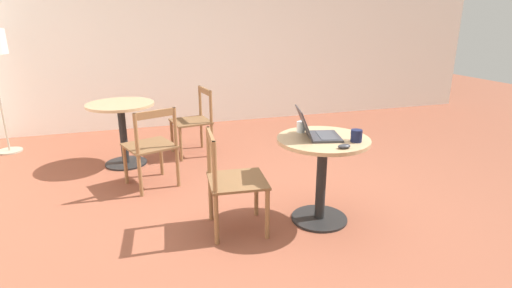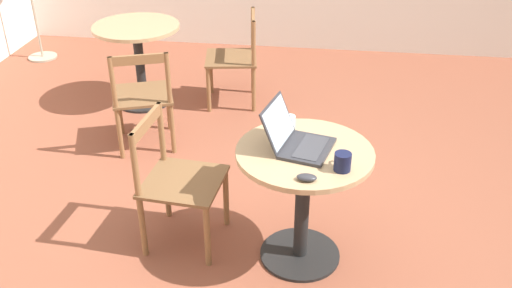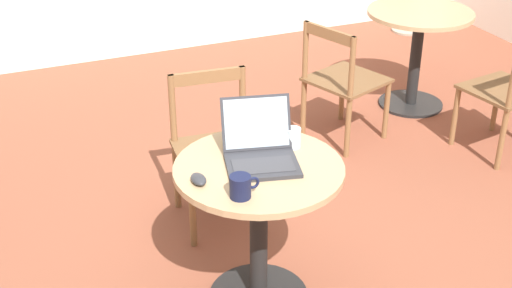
{
  "view_description": "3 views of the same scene",
  "coord_description": "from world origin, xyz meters",
  "px_view_note": "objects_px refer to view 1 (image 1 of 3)",
  "views": [
    {
      "loc": [
        -3.02,
        1.27,
        1.65
      ],
      "look_at": [
        -0.11,
        0.34,
        0.67
      ],
      "focal_mm": 28.0,
      "sensor_mm": 36.0,
      "label": 1
    },
    {
      "loc": [
        -2.91,
        -0.26,
        2.27
      ],
      "look_at": [
        -0.12,
        0.12,
        0.64
      ],
      "focal_mm": 40.0,
      "sensor_mm": 36.0,
      "label": 2
    },
    {
      "loc": [
        -1.34,
        -2.6,
        2.25
      ],
      "look_at": [
        -0.21,
        0.08,
        0.7
      ],
      "focal_mm": 50.0,
      "sensor_mm": 36.0,
      "label": 3
    }
  ],
  "objects_px": {
    "cafe_table_near": "(322,161)",
    "cafe_table_mid": "(122,120)",
    "drinking_glass": "(301,127)",
    "mug": "(356,136)",
    "chair_mid_front": "(194,121)",
    "chair_mid_left": "(151,147)",
    "mouse": "(344,146)",
    "chair_near_back": "(232,181)",
    "laptop": "(318,132)"
  },
  "relations": [
    {
      "from": "cafe_table_near",
      "to": "cafe_table_mid",
      "type": "xyz_separation_m",
      "value": [
        1.9,
        1.55,
        0.0
      ]
    },
    {
      "from": "chair_near_back",
      "to": "mouse",
      "type": "distance_m",
      "value": 0.9
    },
    {
      "from": "drinking_glass",
      "to": "chair_mid_front",
      "type": "bearing_deg",
      "value": 18.7
    },
    {
      "from": "chair_mid_front",
      "to": "mug",
      "type": "bearing_deg",
      "value": -157.33
    },
    {
      "from": "mug",
      "to": "cafe_table_near",
      "type": "bearing_deg",
      "value": 50.5
    },
    {
      "from": "cafe_table_near",
      "to": "chair_mid_front",
      "type": "height_order",
      "value": "chair_mid_front"
    },
    {
      "from": "cafe_table_near",
      "to": "drinking_glass",
      "type": "distance_m",
      "value": 0.34
    },
    {
      "from": "chair_near_back",
      "to": "chair_mid_front",
      "type": "bearing_deg",
      "value": -0.63
    },
    {
      "from": "chair_mid_front",
      "to": "mouse",
      "type": "bearing_deg",
      "value": -162.15
    },
    {
      "from": "laptop",
      "to": "drinking_glass",
      "type": "xyz_separation_m",
      "value": [
        0.19,
        0.06,
        -0.0
      ]
    },
    {
      "from": "chair_mid_front",
      "to": "chair_near_back",
      "type": "bearing_deg",
      "value": 179.37
    },
    {
      "from": "chair_mid_left",
      "to": "laptop",
      "type": "xyz_separation_m",
      "value": [
        -1.12,
        -1.24,
        0.35
      ]
    },
    {
      "from": "cafe_table_mid",
      "to": "chair_mid_front",
      "type": "xyz_separation_m",
      "value": [
        0.13,
        -0.84,
        -0.1
      ]
    },
    {
      "from": "mouse",
      "to": "drinking_glass",
      "type": "xyz_separation_m",
      "value": [
        0.49,
        0.13,
        0.03
      ]
    },
    {
      "from": "chair_mid_left",
      "to": "drinking_glass",
      "type": "height_order",
      "value": "chair_mid_left"
    },
    {
      "from": "cafe_table_near",
      "to": "cafe_table_mid",
      "type": "distance_m",
      "value": 2.45
    },
    {
      "from": "chair_near_back",
      "to": "chair_mid_front",
      "type": "distance_m",
      "value": 1.96
    },
    {
      "from": "mouse",
      "to": "cafe_table_mid",
      "type": "bearing_deg",
      "value": 35.95
    },
    {
      "from": "chair_near_back",
      "to": "drinking_glass",
      "type": "bearing_deg",
      "value": -77.26
    },
    {
      "from": "mouse",
      "to": "chair_near_back",
      "type": "bearing_deg",
      "value": 65.46
    },
    {
      "from": "cafe_table_mid",
      "to": "chair_near_back",
      "type": "distance_m",
      "value": 2.01
    },
    {
      "from": "chair_mid_front",
      "to": "chair_mid_left",
      "type": "bearing_deg",
      "value": 147.35
    },
    {
      "from": "mouse",
      "to": "chair_mid_front",
      "type": "bearing_deg",
      "value": 17.85
    },
    {
      "from": "chair_near_back",
      "to": "cafe_table_near",
      "type": "bearing_deg",
      "value": -95.23
    },
    {
      "from": "chair_mid_front",
      "to": "laptop",
      "type": "distance_m",
      "value": 2.14
    },
    {
      "from": "chair_mid_front",
      "to": "mug",
      "type": "distance_m",
      "value": 2.4
    },
    {
      "from": "mug",
      "to": "drinking_glass",
      "type": "xyz_separation_m",
      "value": [
        0.37,
        0.3,
        -0.0
      ]
    },
    {
      "from": "mouse",
      "to": "mug",
      "type": "height_order",
      "value": "mug"
    },
    {
      "from": "chair_mid_left",
      "to": "cafe_table_mid",
      "type": "bearing_deg",
      "value": 19.69
    },
    {
      "from": "cafe_table_mid",
      "to": "chair_mid_front",
      "type": "relative_size",
      "value": 0.91
    },
    {
      "from": "cafe_table_near",
      "to": "chair_mid_left",
      "type": "xyz_separation_m",
      "value": [
        1.14,
        1.28,
        -0.1
      ]
    },
    {
      "from": "chair_mid_left",
      "to": "cafe_table_near",
      "type": "bearing_deg",
      "value": -131.65
    },
    {
      "from": "chair_mid_left",
      "to": "chair_mid_front",
      "type": "bearing_deg",
      "value": -32.65
    },
    {
      "from": "chair_mid_front",
      "to": "drinking_glass",
      "type": "height_order",
      "value": "chair_mid_front"
    },
    {
      "from": "chair_mid_left",
      "to": "drinking_glass",
      "type": "distance_m",
      "value": 1.54
    },
    {
      "from": "laptop",
      "to": "mug",
      "type": "height_order",
      "value": "laptop"
    },
    {
      "from": "cafe_table_near",
      "to": "chair_mid_front",
      "type": "relative_size",
      "value": 0.91
    },
    {
      "from": "cafe_table_near",
      "to": "chair_mid_left",
      "type": "relative_size",
      "value": 0.91
    },
    {
      "from": "cafe_table_mid",
      "to": "laptop",
      "type": "distance_m",
      "value": 2.42
    },
    {
      "from": "chair_near_back",
      "to": "drinking_glass",
      "type": "height_order",
      "value": "chair_near_back"
    },
    {
      "from": "mug",
      "to": "laptop",
      "type": "bearing_deg",
      "value": 51.95
    },
    {
      "from": "drinking_glass",
      "to": "mug",
      "type": "bearing_deg",
      "value": -141.22
    },
    {
      "from": "chair_mid_left",
      "to": "laptop",
      "type": "bearing_deg",
      "value": -131.98
    },
    {
      "from": "chair_near_back",
      "to": "laptop",
      "type": "height_order",
      "value": "laptop"
    },
    {
      "from": "laptop",
      "to": "mug",
      "type": "bearing_deg",
      "value": -128.05
    },
    {
      "from": "mug",
      "to": "drinking_glass",
      "type": "relative_size",
      "value": 1.38
    },
    {
      "from": "drinking_glass",
      "to": "laptop",
      "type": "bearing_deg",
      "value": -161.74
    },
    {
      "from": "chair_mid_front",
      "to": "mug",
      "type": "relative_size",
      "value": 6.49
    },
    {
      "from": "cafe_table_near",
      "to": "drinking_glass",
      "type": "height_order",
      "value": "drinking_glass"
    },
    {
      "from": "mouse",
      "to": "drinking_glass",
      "type": "relative_size",
      "value": 1.1
    }
  ]
}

